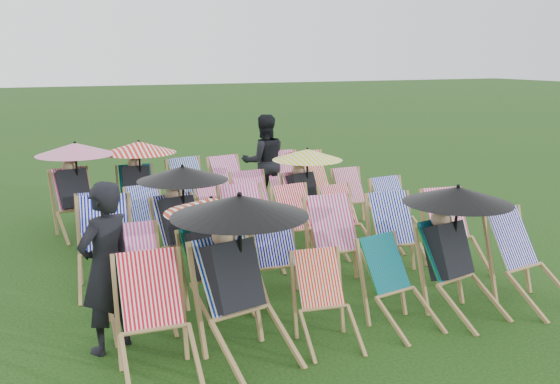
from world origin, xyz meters
name	(u,v)px	position (x,y,z in m)	size (l,w,h in m)	color
ground	(273,265)	(0.00, 0.00, 0.00)	(100.00, 100.00, 0.00)	black
deckchair_0	(157,321)	(-2.01, -2.21, 0.49)	(0.69, 0.93, 0.98)	#997747
deckchair_1	(243,274)	(-1.22, -2.16, 0.77)	(1.22, 1.34, 1.45)	#997747
deckchair_2	(327,302)	(-0.43, -2.25, 0.41)	(0.64, 0.81, 0.81)	#997747
deckchair_3	(401,285)	(0.41, -2.22, 0.43)	(0.69, 0.87, 0.85)	#997747
deckchair_4	(460,249)	(1.15, -2.19, 0.70)	(1.12, 1.22, 1.33)	#997747
deckchair_5	(532,260)	(2.03, -2.31, 0.49)	(0.77, 0.98, 0.98)	#997747
deckchair_6	(138,280)	(-1.95, -1.13, 0.48)	(0.66, 0.90, 0.95)	#997747
deckchair_7	(213,252)	(-1.13, -1.04, 0.63)	(1.00, 1.09, 1.19)	#997747
deckchair_8	(282,261)	(-0.36, -1.08, 0.43)	(0.63, 0.84, 0.87)	#997747
deckchair_9	(341,245)	(0.41, -1.04, 0.50)	(0.76, 0.99, 1.01)	#997747
deckchair_10	(402,239)	(1.24, -1.07, 0.49)	(0.74, 0.96, 0.98)	#997747
deckchair_11	(456,232)	(2.03, -1.08, 0.48)	(0.76, 0.97, 0.97)	#997747
deckchair_12	(106,246)	(-2.07, 0.02, 0.51)	(0.80, 1.02, 1.02)	#997747
deckchair_13	(184,218)	(-1.10, 0.18, 0.70)	(1.11, 1.20, 1.32)	#997747
deckchair_14	(250,229)	(-0.28, 0.06, 0.50)	(0.70, 0.95, 1.00)	#997747
deckchair_15	(304,224)	(0.49, 0.10, 0.46)	(0.69, 0.90, 0.93)	#997747
deckchair_16	(349,221)	(1.17, 0.09, 0.44)	(0.65, 0.85, 0.87)	#997747
deckchair_17	(401,213)	(2.01, 0.06, 0.46)	(0.67, 0.89, 0.92)	#997747
deckchair_18	(96,228)	(-2.01, 1.25, 0.41)	(0.60, 0.79, 0.81)	#997747
deckchair_19	(151,220)	(-1.28, 1.24, 0.43)	(0.63, 0.83, 0.86)	#997747
deckchair_20	(221,216)	(-0.31, 1.14, 0.41)	(0.63, 0.81, 0.82)	#997747
deckchair_21	(259,206)	(0.32, 1.23, 0.47)	(0.69, 0.91, 0.94)	#997747
deckchair_22	(309,189)	(1.11, 1.19, 0.67)	(1.06, 1.15, 1.26)	#997747
deckchair_23	(356,198)	(1.98, 1.25, 0.43)	(0.58, 0.81, 0.86)	#997747
deckchair_24	(77,187)	(-2.10, 2.47, 0.73)	(1.16, 1.25, 1.37)	#997747
deckchair_25	(138,183)	(-1.19, 2.47, 0.71)	(1.13, 1.19, 1.35)	#997747
deckchair_26	(196,192)	(-0.29, 2.39, 0.51)	(0.84, 1.04, 1.01)	#997747
deckchair_27	(236,189)	(0.40, 2.42, 0.50)	(0.83, 1.03, 0.99)	#997747
deckchair_28	(288,183)	(1.32, 2.40, 0.51)	(0.75, 0.99, 1.02)	#997747
deckchair_29	(319,182)	(1.88, 2.31, 0.50)	(0.72, 0.96, 0.99)	#997747
person_left	(106,268)	(-2.30, -1.56, 0.79)	(0.57, 0.38, 1.58)	black
person_rear	(264,162)	(1.09, 2.88, 0.83)	(0.80, 0.63, 1.65)	black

